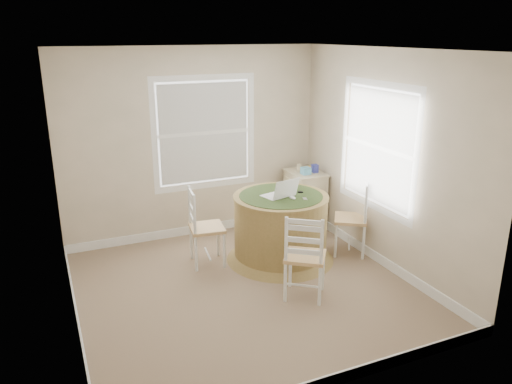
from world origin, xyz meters
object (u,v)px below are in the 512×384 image
round_table (280,225)px  chair_near (305,256)px  chair_left (207,228)px  corner_chest (305,199)px  laptop (280,194)px  chair_right (351,218)px

round_table → chair_near: chair_near is taller
chair_left → corner_chest: chair_left is taller
chair_near → laptop: (0.15, 0.92, 0.41)m
chair_near → corner_chest: (1.02, 1.84, -0.06)m
chair_near → laptop: bearing=-62.9°
chair_left → chair_near: (0.71, -1.20, 0.00)m
chair_right → laptop: (-0.94, 0.17, 0.41)m
round_table → chair_near: size_ratio=1.43×
laptop → chair_right: bearing=155.1°
chair_left → chair_right: bearing=-96.1°
round_table → chair_near: 0.97m
round_table → corner_chest: bearing=63.5°
round_table → laptop: (-0.03, -0.03, 0.42)m
chair_right → chair_near: bearing=-21.6°
chair_left → corner_chest: (1.72, 0.63, -0.06)m
chair_right → chair_left: bearing=-70.3°
corner_chest → chair_right: bearing=-84.5°
chair_right → corner_chest: chair_right is taller
round_table → corner_chest: (0.84, 0.88, -0.04)m
chair_left → corner_chest: size_ratio=1.14×
corner_chest → chair_left: bearing=-158.1°
round_table → chair_near: (-0.18, -0.95, 0.02)m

